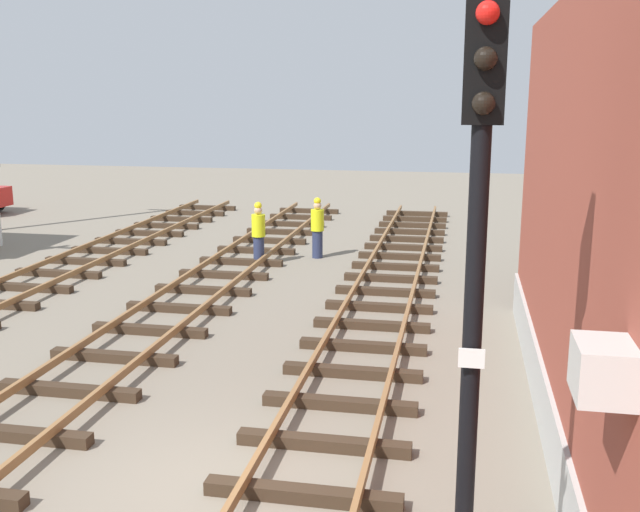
% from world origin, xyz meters
% --- Properties ---
extents(ground_plane, '(80.00, 80.00, 0.00)m').
position_xyz_m(ground_plane, '(0.00, 0.00, 0.00)').
color(ground_plane, slate).
extents(track_near_building, '(2.50, 46.03, 0.32)m').
position_xyz_m(track_near_building, '(1.18, 0.00, 0.13)').
color(track_near_building, '#38281C').
rests_on(track_near_building, ground).
extents(signal_mast, '(0.36, 0.40, 5.78)m').
position_xyz_m(signal_mast, '(3.11, -1.43, 3.61)').
color(signal_mast, black).
rests_on(signal_mast, ground).
extents(track_worker_foreground, '(0.40, 0.40, 1.87)m').
position_xyz_m(track_worker_foreground, '(-1.33, 13.70, 0.93)').
color(track_worker_foreground, '#262D4C').
rests_on(track_worker_foreground, ground).
extents(track_worker_distant, '(0.40, 0.40, 1.87)m').
position_xyz_m(track_worker_distant, '(-2.84, 12.45, 0.93)').
color(track_worker_distant, '#262D4C').
rests_on(track_worker_distant, ground).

